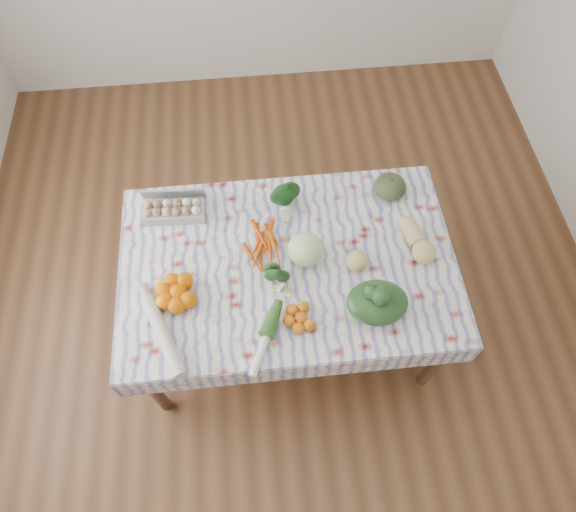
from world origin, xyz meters
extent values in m
plane|color=#56341D|center=(0.00, 0.00, 0.00)|extent=(4.50, 4.50, 0.00)
cube|color=brown|center=(0.00, 0.00, 0.73)|extent=(1.60, 1.00, 0.04)
cylinder|color=brown|center=(-0.74, -0.44, 0.35)|extent=(0.06, 0.06, 0.71)
cylinder|color=brown|center=(0.74, -0.44, 0.35)|extent=(0.06, 0.06, 0.71)
cylinder|color=brown|center=(-0.74, 0.44, 0.35)|extent=(0.06, 0.06, 0.71)
cylinder|color=brown|center=(0.74, 0.44, 0.35)|extent=(0.06, 0.06, 0.71)
cube|color=white|center=(0.00, 0.00, 0.76)|extent=(1.66, 1.06, 0.01)
cube|color=#A1A19C|center=(-0.56, 0.33, 0.81)|extent=(0.33, 0.14, 0.09)
cube|color=#CA4908|center=(-0.12, 0.09, 0.78)|extent=(0.27, 0.25, 0.04)
ellipsoid|color=#143E14|center=(0.02, 0.33, 0.83)|extent=(0.16, 0.14, 0.13)
ellipsoid|color=#3A4927|center=(0.58, 0.37, 0.82)|extent=(0.20, 0.20, 0.11)
sphere|color=#C0E397|center=(0.09, 0.01, 0.85)|extent=(0.21, 0.21, 0.17)
ellipsoid|color=#D7B56E|center=(0.65, 0.02, 0.82)|extent=(0.17, 0.27, 0.12)
cube|color=#E86900|center=(-0.53, -0.14, 0.81)|extent=(0.30, 0.30, 0.09)
ellipsoid|color=#244D1E|center=(-0.07, -0.12, 0.81)|extent=(0.18, 0.18, 0.10)
cube|color=orange|center=(0.03, -0.31, 0.79)|extent=(0.22, 0.22, 0.06)
sphere|color=#D3C86B|center=(0.33, -0.06, 0.82)|extent=(0.12, 0.12, 0.11)
ellipsoid|color=#1A3817|center=(0.38, -0.29, 0.82)|extent=(0.33, 0.29, 0.13)
cylinder|color=silver|center=(-0.60, -0.34, 0.79)|extent=(0.23, 0.44, 0.06)
cylinder|color=white|center=(-0.14, -0.40, 0.78)|extent=(0.18, 0.34, 0.04)
camera|label=1|loc=(-0.13, -1.24, 2.96)|focal=32.00mm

